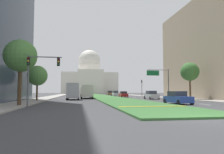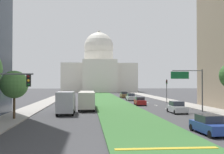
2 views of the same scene
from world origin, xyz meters
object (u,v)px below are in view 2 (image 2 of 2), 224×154
object	(u,v)px
capitol_building	(99,71)
box_truck_delivery	(66,102)
sedan_very_far	(124,95)
sedan_far_horizon	(131,97)
sedan_distant	(140,101)
city_bus	(87,99)
sedan_midblock	(177,108)
overhead_guide_sign	(191,82)
street_tree_left_mid	(14,85)
sedan_lead_stopped	(209,125)
traffic_light_far_right	(167,88)

from	to	relation	value
capitol_building	box_truck_delivery	world-z (taller)	capitol_building
sedan_very_far	sedan_far_horizon	bearing A→B (deg)	-89.09
sedan_distant	city_bus	world-z (taller)	city_bus
capitol_building	sedan_midblock	world-z (taller)	capitol_building
overhead_guide_sign	sedan_midblock	bearing A→B (deg)	-150.71
street_tree_left_mid	sedan_lead_stopped	xyz separation A→B (m)	(19.36, -11.06, -3.45)
overhead_guide_sign	sedan_very_far	size ratio (longest dim) A/B	1.51
traffic_light_far_right	sedan_very_far	world-z (taller)	traffic_light_far_right
sedan_far_horizon	box_truck_delivery	size ratio (longest dim) A/B	0.70
street_tree_left_mid	city_bus	bearing A→B (deg)	55.88
sedan_lead_stopped	street_tree_left_mid	bearing A→B (deg)	150.27
sedan_lead_stopped	overhead_guide_sign	bearing A→B (deg)	74.29
sedan_lead_stopped	sedan_distant	bearing A→B (deg)	90.52
overhead_guide_sign	street_tree_left_mid	distance (m)	25.51
capitol_building	box_truck_delivery	bearing A→B (deg)	-94.69
sedan_midblock	box_truck_delivery	size ratio (longest dim) A/B	0.67
street_tree_left_mid	box_truck_delivery	distance (m)	8.23
traffic_light_far_right	box_truck_delivery	distance (m)	29.23
traffic_light_far_right	sedan_far_horizon	bearing A→B (deg)	126.63
sedan_lead_stopped	sedan_very_far	distance (m)	58.33
overhead_guide_sign	box_truck_delivery	size ratio (longest dim) A/B	1.02
capitol_building	sedan_very_far	bearing A→B (deg)	-84.88
capitol_building	box_truck_delivery	distance (m)	101.14
sedan_very_far	overhead_guide_sign	bearing A→B (deg)	-82.54
box_truck_delivery	overhead_guide_sign	bearing A→B (deg)	5.61
traffic_light_far_right	sedan_distant	xyz separation A→B (m)	(-7.00, -5.60, -2.54)
overhead_guide_sign	sedan_distant	bearing A→B (deg)	111.84
capitol_building	sedan_far_horizon	distance (m)	71.39
city_bus	capitol_building	bearing A→B (deg)	86.69
sedan_distant	sedan_very_far	bearing A→B (deg)	89.66
sedan_distant	sedan_very_far	xyz separation A→B (m)	(0.16, 26.63, 0.09)
capitol_building	traffic_light_far_right	bearing A→B (deg)	-81.35
sedan_midblock	sedan_very_far	world-z (taller)	sedan_very_far
street_tree_left_mid	city_bus	xyz separation A→B (m)	(8.61, 12.71, -2.45)
overhead_guide_sign	sedan_lead_stopped	size ratio (longest dim) A/B	1.41
sedan_far_horizon	sedan_very_far	bearing A→B (deg)	90.91
capitol_building	box_truck_delivery	size ratio (longest dim) A/B	5.54
sedan_very_far	street_tree_left_mid	bearing A→B (deg)	-112.14
street_tree_left_mid	sedan_distant	bearing A→B (deg)	47.27
sedan_midblock	street_tree_left_mid	bearing A→B (deg)	-165.48
overhead_guide_sign	sedan_very_far	distance (m)	40.64
sedan_distant	box_truck_delivery	world-z (taller)	box_truck_delivery
sedan_very_far	box_truck_delivery	world-z (taller)	box_truck_delivery
city_bus	street_tree_left_mid	bearing A→B (deg)	-124.12
city_bus	sedan_midblock	bearing A→B (deg)	-28.16
overhead_guide_sign	city_bus	size ratio (longest dim) A/B	0.59
sedan_lead_stopped	sedan_midblock	distance (m)	16.88
capitol_building	overhead_guide_sign	world-z (taller)	capitol_building
street_tree_left_mid	sedan_very_far	size ratio (longest dim) A/B	1.37
box_truck_delivery	sedan_distant	bearing A→B (deg)	49.02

